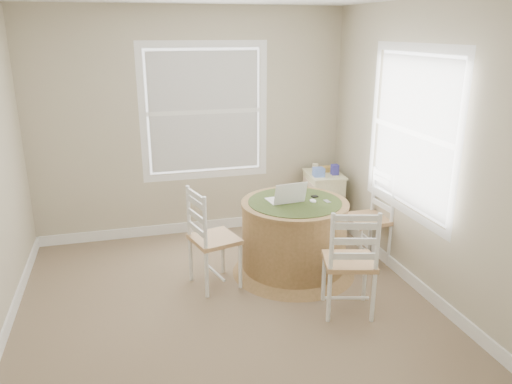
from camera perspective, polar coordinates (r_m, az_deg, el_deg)
name	(u,v)px	position (r m, az deg, el deg)	size (l,w,h in m)	color
room	(239,158)	(4.24, -1.99, 3.88)	(3.64, 3.64, 2.64)	#826E52
round_table	(294,234)	(4.97, 4.37, -4.82)	(1.23, 1.23, 0.75)	olive
chair_left	(214,239)	(4.70, -4.77, -5.32)	(0.42, 0.40, 0.95)	white
chair_near	(349,261)	(4.33, 10.61, -7.74)	(0.42, 0.40, 0.95)	white
chair_right	(367,219)	(5.29, 12.55, -2.98)	(0.42, 0.40, 0.95)	white
laptop	(286,198)	(4.84, 3.44, -0.74)	(0.35, 0.32, 0.23)	white
mouse	(313,201)	(4.86, 6.53, -1.02)	(0.06, 0.09, 0.03)	white
phone	(327,202)	(4.88, 8.12, -1.11)	(0.04, 0.09, 0.02)	#B7BABF
keys	(315,197)	(4.99, 6.71, -0.57)	(0.06, 0.05, 0.03)	black
corner_chest	(323,202)	(6.08, 7.64, -1.09)	(0.44, 0.57, 0.71)	#F7F4B9
tissue_box	(319,172)	(5.84, 7.22, 2.30)	(0.12, 0.12, 0.10)	#5E80D8
box_yellow	(326,169)	(6.04, 8.06, 2.60)	(0.15, 0.10, 0.06)	gold
box_blue	(334,170)	(5.93, 8.91, 2.55)	(0.08, 0.08, 0.12)	#332E8C
cup_cream	(316,168)	(6.04, 6.86, 2.78)	(0.07, 0.07, 0.09)	beige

